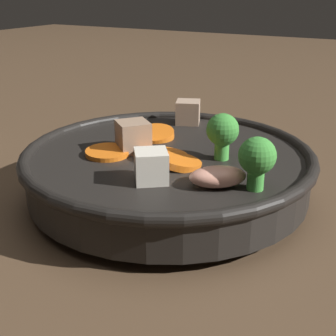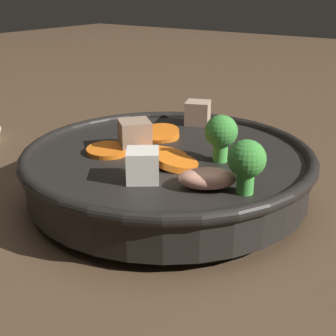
# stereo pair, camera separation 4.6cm
# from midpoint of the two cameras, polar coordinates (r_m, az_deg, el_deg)

# --- Properties ---
(ground_plane) EXTENTS (3.00, 3.00, 0.00)m
(ground_plane) POSITION_cam_midpoint_polar(r_m,az_deg,el_deg) (0.47, 2.79, -3.70)
(ground_plane) COLOR #4C3826
(stirfry_bowl) EXTENTS (0.28, 0.28, 0.09)m
(stirfry_bowl) POSITION_cam_midpoint_polar(r_m,az_deg,el_deg) (0.45, 2.94, 0.13)
(stirfry_bowl) COLOR black
(stirfry_bowl) RESTS_ON ground_plane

